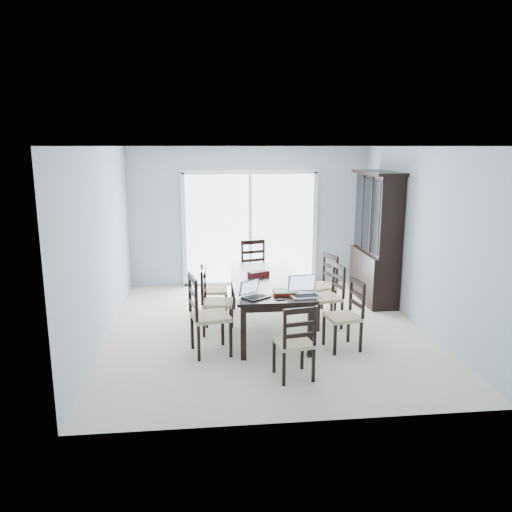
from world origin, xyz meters
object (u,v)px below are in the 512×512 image
object	(u,v)px
chair_end_near	(297,335)
laptop_silver	(306,292)
laptop_dark	(256,294)
hot_tub	(225,247)
chair_left_far	(209,283)
chair_right_mid	(332,289)
chair_end_far	(255,264)
game_box	(258,274)
chair_left_mid	(211,294)
chair_left_near	(202,306)
china_hutch	(376,239)
cell_phone	(281,299)
chair_right_far	(324,278)
chair_right_near	(349,307)
dining_table	(267,285)

from	to	relation	value
chair_end_near	laptop_silver	distance (m)	0.85
laptop_dark	hot_tub	size ratio (longest dim) A/B	0.19
chair_left_far	chair_right_mid	size ratio (longest dim) A/B	0.95
chair_right_mid	chair_end_far	size ratio (longest dim) A/B	0.91
game_box	chair_left_mid	bearing A→B (deg)	-160.89
chair_left_mid	hot_tub	distance (m)	3.70
chair_left_near	chair_end_far	world-z (taller)	chair_left_near
chair_left_near	chair_left_mid	xyz separation A→B (m)	(0.12, 0.74, -0.06)
chair_left_mid	chair_left_far	size ratio (longest dim) A/B	1.07
china_hutch	chair_left_near	size ratio (longest dim) A/B	1.83
laptop_silver	chair_left_near	bearing A→B (deg)	169.21
chair_right_mid	game_box	size ratio (longest dim) A/B	3.63
chair_left_near	chair_right_mid	world-z (taller)	chair_left_near
laptop_dark	hot_tub	distance (m)	4.52
chair_left_near	chair_end_far	size ratio (longest dim) A/B	1.02
chair_left_far	cell_phone	xyz separation A→B (m)	(0.86, -1.66, 0.22)
cell_phone	chair_right_far	bearing A→B (deg)	58.96
hot_tub	laptop_dark	bearing A→B (deg)	-87.58
chair_left_near	chair_right_near	distance (m)	1.90
chair_end_near	laptop_silver	bearing A→B (deg)	61.64
laptop_dark	game_box	xyz separation A→B (m)	(0.15, 1.07, -0.02)
chair_end_near	game_box	size ratio (longest dim) A/B	3.51
chair_end_near	hot_tub	world-z (taller)	chair_end_near
china_hutch	chair_left_near	distance (m)	3.59
chair_left_mid	cell_phone	world-z (taller)	chair_left_mid
chair_left_near	laptop_dark	xyz separation A→B (m)	(0.67, -0.08, 0.17)
laptop_dark	cell_phone	bearing A→B (deg)	-57.99
chair_left_mid	hot_tub	bearing A→B (deg)	-178.73
chair_left_far	laptop_dark	xyz separation A→B (m)	(0.57, -1.55, 0.27)
chair_left_mid	chair_end_far	bearing A→B (deg)	159.96
chair_right_far	chair_end_far	size ratio (longest dim) A/B	0.93
dining_table	laptop_dark	distance (m)	0.90
chair_right_near	cell_phone	world-z (taller)	chair_right_near
chair_right_near	laptop_dark	size ratio (longest dim) A/B	2.80
hot_tub	chair_right_near	bearing A→B (deg)	-72.26
chair_right_mid	laptop_dark	world-z (taller)	chair_right_mid
chair_end_near	hot_tub	size ratio (longest dim) A/B	0.51
chair_left_near	game_box	bearing A→B (deg)	128.07
laptop_dark	chair_left_near	bearing A→B (deg)	136.43
chair_right_near	china_hutch	bearing A→B (deg)	-36.72
chair_end_far	laptop_dark	size ratio (longest dim) A/B	3.11
china_hutch	chair_left_near	xyz separation A→B (m)	(-2.94, -2.02, -0.44)
laptop_dark	chair_right_mid	bearing A→B (deg)	1.05
china_hutch	laptop_silver	bearing A→B (deg)	-127.78
laptop_silver	cell_phone	distance (m)	0.35
chair_left_near	cell_phone	bearing A→B (deg)	66.05
chair_right_mid	laptop_dark	size ratio (longest dim) A/B	2.82
dining_table	laptop_dark	world-z (taller)	laptop_dark
laptop_dark	cell_phone	world-z (taller)	laptop_dark
china_hutch	chair_end_far	bearing A→B (deg)	172.21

